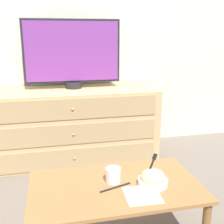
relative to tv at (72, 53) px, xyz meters
The scene contains 9 objects.
ground_plane 1.07m from the tv, 116.39° to the left, with size 12.00×12.00×0.00m, color #70665B.
wall_back 0.40m from the tv, 114.23° to the left, with size 12.00×0.05×2.60m.
dresser 0.69m from the tv, 120.20° to the right, with size 1.66×0.60×0.70m.
tv is the anchor object (origin of this frame).
coffee_table 1.53m from the tv, 85.61° to the right, with size 0.96×0.55×0.38m.
takeout_bowl 1.56m from the tv, 77.42° to the right, with size 0.17×0.17×0.17m.
drink_cup 1.46m from the tv, 85.67° to the right, with size 0.09×0.09×0.09m.
napkin 1.64m from the tv, 81.64° to the right, with size 0.19×0.19×0.00m.
knife 1.54m from the tv, 86.00° to the right, with size 0.19×0.07×0.01m.
Camera 1 is at (-0.10, -2.99, 1.21)m, focal length 45.00 mm.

